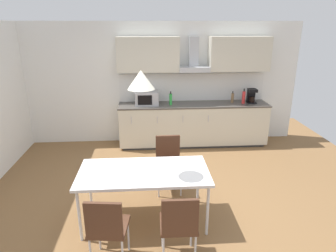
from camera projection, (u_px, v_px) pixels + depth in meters
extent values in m
cube|color=brown|center=(157.00, 209.00, 4.32)|extent=(7.95, 8.12, 0.02)
cube|color=white|center=(152.00, 84.00, 6.49)|extent=(6.36, 0.10, 2.57)
cube|color=#333333|center=(193.00, 143.00, 6.63)|extent=(3.02, 0.56, 0.05)
cube|color=beige|center=(193.00, 124.00, 6.48)|extent=(3.14, 0.61, 0.83)
cube|color=#4C4742|center=(194.00, 104.00, 6.34)|extent=(3.16, 0.63, 0.03)
cube|color=silver|center=(131.00, 120.00, 6.03)|extent=(0.01, 0.01, 0.14)
cube|color=silver|center=(157.00, 120.00, 6.06)|extent=(0.01, 0.01, 0.14)
cube|color=silver|center=(183.00, 119.00, 6.10)|extent=(0.01, 0.01, 0.14)
cube|color=silver|center=(208.00, 119.00, 6.13)|extent=(0.01, 0.01, 0.14)
cube|color=silver|center=(192.00, 87.00, 6.52)|extent=(3.14, 0.02, 0.59)
cube|color=beige|center=(148.00, 54.00, 6.07)|extent=(1.26, 0.34, 0.70)
cube|color=beige|center=(239.00, 54.00, 6.19)|extent=(1.26, 0.34, 0.70)
cube|color=#B7BABF|center=(194.00, 69.00, 6.21)|extent=(0.63, 0.40, 0.10)
cube|color=#B7BABF|center=(193.00, 52.00, 6.21)|extent=(0.20, 0.16, 0.65)
cube|color=#ADADB2|center=(147.00, 98.00, 6.23)|extent=(0.48, 0.34, 0.28)
cube|color=black|center=(145.00, 100.00, 6.06)|extent=(0.29, 0.01, 0.20)
cube|color=black|center=(251.00, 102.00, 6.42)|extent=(0.18, 0.18, 0.02)
cylinder|color=black|center=(252.00, 99.00, 6.38)|extent=(0.12, 0.12, 0.12)
cube|color=black|center=(251.00, 95.00, 6.43)|extent=(0.16, 0.08, 0.30)
cube|color=black|center=(253.00, 90.00, 6.32)|extent=(0.18, 0.16, 0.06)
cylinder|color=brown|center=(232.00, 98.00, 6.40)|extent=(0.06, 0.06, 0.20)
cylinder|color=black|center=(233.00, 92.00, 6.36)|extent=(0.02, 0.02, 0.04)
cylinder|color=red|center=(244.00, 97.00, 6.32)|extent=(0.07, 0.07, 0.26)
cylinder|color=black|center=(244.00, 90.00, 6.27)|extent=(0.03, 0.03, 0.06)
cylinder|color=green|center=(171.00, 99.00, 6.23)|extent=(0.06, 0.06, 0.23)
cylinder|color=black|center=(171.00, 93.00, 6.18)|extent=(0.02, 0.02, 0.05)
cube|color=white|center=(144.00, 172.00, 3.84)|extent=(1.67, 0.84, 0.04)
cylinder|color=silver|center=(79.00, 216.00, 3.57)|extent=(0.04, 0.04, 0.70)
cylinder|color=silver|center=(208.00, 211.00, 3.68)|extent=(0.04, 0.04, 0.70)
cylinder|color=silver|center=(90.00, 185.00, 4.25)|extent=(0.04, 0.04, 0.70)
cylinder|color=silver|center=(198.00, 181.00, 4.35)|extent=(0.04, 0.04, 0.70)
cube|color=#4C2D1E|center=(109.00, 227.00, 3.23)|extent=(0.44, 0.44, 0.04)
cube|color=#4C2D1E|center=(103.00, 220.00, 2.99)|extent=(0.38, 0.08, 0.40)
cylinder|color=silver|center=(99.00, 234.00, 3.47)|extent=(0.02, 0.02, 0.43)
cylinder|color=silver|center=(128.00, 235.00, 3.46)|extent=(0.02, 0.02, 0.43)
cube|color=#4C2D1E|center=(178.00, 224.00, 3.28)|extent=(0.41, 0.41, 0.04)
cube|color=#4C2D1E|center=(180.00, 217.00, 3.04)|extent=(0.38, 0.05, 0.40)
cylinder|color=silver|center=(162.00, 232.00, 3.51)|extent=(0.02, 0.02, 0.43)
cylinder|color=silver|center=(191.00, 231.00, 3.52)|extent=(0.02, 0.02, 0.43)
cylinder|color=silver|center=(195.00, 252.00, 3.20)|extent=(0.02, 0.02, 0.43)
cube|color=#4C2D1E|center=(169.00, 165.00, 4.63)|extent=(0.41, 0.41, 0.04)
cube|color=#4C2D1E|center=(168.00, 147.00, 4.73)|extent=(0.38, 0.05, 0.40)
cylinder|color=silver|center=(181.00, 183.00, 4.56)|extent=(0.02, 0.02, 0.43)
cylinder|color=silver|center=(159.00, 184.00, 4.53)|extent=(0.02, 0.02, 0.43)
cylinder|color=silver|center=(178.00, 173.00, 4.88)|extent=(0.02, 0.02, 0.43)
cylinder|color=silver|center=(157.00, 174.00, 4.85)|extent=(0.02, 0.02, 0.43)
cone|color=silver|center=(141.00, 80.00, 3.45)|extent=(0.32, 0.32, 0.22)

